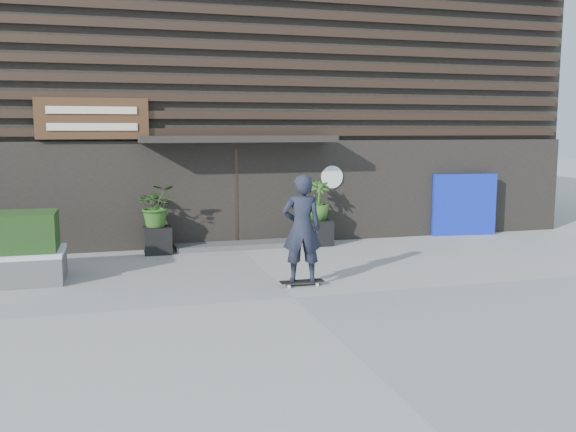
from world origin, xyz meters
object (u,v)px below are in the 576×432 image
object	(u,v)px
planter_pot_left	(158,240)
skateboarder	(302,229)
planter_pot_right	(318,233)
blue_tarp	(464,205)

from	to	relation	value
planter_pot_left	skateboarder	xyz separation A→B (m)	(2.26, -3.69, 0.74)
planter_pot_right	blue_tarp	world-z (taller)	blue_tarp
planter_pot_right	blue_tarp	size ratio (longest dim) A/B	0.35
planter_pot_left	blue_tarp	xyz separation A→B (m)	(7.93, 0.30, 0.51)
planter_pot_left	planter_pot_right	world-z (taller)	same
planter_pot_left	planter_pot_right	distance (m)	3.80
planter_pot_left	planter_pot_right	bearing A→B (deg)	0.00
planter_pot_left	blue_tarp	world-z (taller)	blue_tarp
planter_pot_left	skateboarder	bearing A→B (deg)	-58.59
planter_pot_left	blue_tarp	size ratio (longest dim) A/B	0.35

